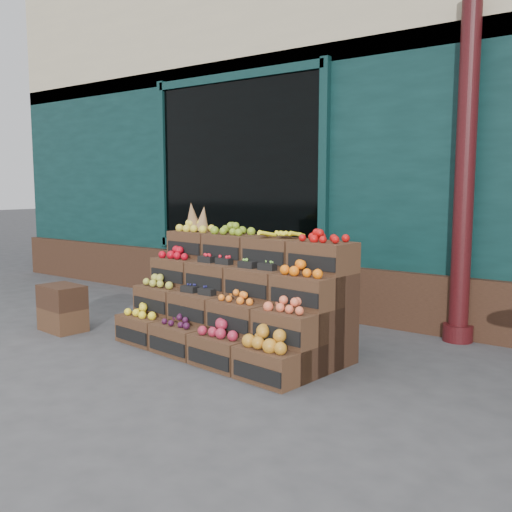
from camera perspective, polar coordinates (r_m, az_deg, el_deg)
The scene contains 5 objects.
ground at distance 4.63m, azimuth -3.25°, elevation -11.55°, with size 60.00×60.00×0.00m, color #3D3D3F.
shop_facade at distance 8.98m, azimuth 18.62°, elevation 12.60°, with size 12.00×6.24×4.80m.
crate_display at distance 5.17m, azimuth -2.01°, elevation -4.92°, with size 2.19×1.23×1.31m.
spare_crates at distance 6.16m, azimuth -18.79°, elevation -4.94°, with size 0.50×0.37×0.47m.
shopkeeper at distance 7.36m, azimuth 4.13°, elevation 2.95°, with size 0.69×0.46×1.90m, color #134525.
Camera 1 is at (2.82, -3.36, 1.48)m, focal length 40.00 mm.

